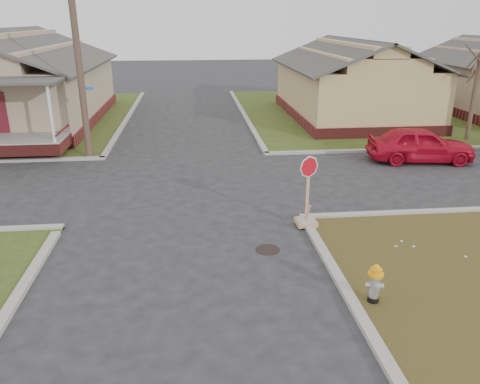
{
  "coord_description": "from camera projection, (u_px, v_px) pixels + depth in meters",
  "views": [
    {
      "loc": [
        0.34,
        -11.42,
        5.74
      ],
      "look_at": [
        1.62,
        1.0,
        1.1
      ],
      "focal_mm": 35.0,
      "sensor_mm": 36.0,
      "label": 1
    }
  ],
  "objects": [
    {
      "name": "corner_house",
      "position": [
        7.0,
        84.0,
        26.41
      ],
      "size": [
        10.1,
        15.5,
        5.3
      ],
      "color": "maroon",
      "rests_on": "ground"
    },
    {
      "name": "red_sedan",
      "position": [
        420.0,
        144.0,
        19.76
      ],
      "size": [
        4.53,
        2.29,
        1.48
      ],
      "primitive_type": "imported",
      "rotation": [
        0.0,
        0.0,
        1.44
      ],
      "color": "red",
      "rests_on": "ground"
    },
    {
      "name": "utility_pole",
      "position": [
        77.0,
        47.0,
        18.88
      ],
      "size": [
        1.8,
        0.28,
        9.0
      ],
      "color": "#49342A",
      "rests_on": "ground"
    },
    {
      "name": "ground",
      "position": [
        184.0,
        245.0,
        12.61
      ],
      "size": [
        120.0,
        120.0,
        0.0
      ],
      "primitive_type": "plane",
      "color": "#262729",
      "rests_on": "ground"
    },
    {
      "name": "curbs",
      "position": [
        185.0,
        184.0,
        17.27
      ],
      "size": [
        80.0,
        40.0,
        0.12
      ],
      "primitive_type": null,
      "color": "#ACA59B",
      "rests_on": "ground"
    },
    {
      "name": "side_house_yellow",
      "position": [
        352.0,
        81.0,
        28.19
      ],
      "size": [
        7.6,
        11.6,
        4.7
      ],
      "color": "maroon",
      "rests_on": "ground"
    },
    {
      "name": "fire_hydrant",
      "position": [
        375.0,
        281.0,
        9.86
      ],
      "size": [
        0.33,
        0.33,
        0.88
      ],
      "rotation": [
        0.0,
        0.0,
        -0.31
      ],
      "color": "black",
      "rests_on": "ground"
    },
    {
      "name": "manhole",
      "position": [
        268.0,
        250.0,
        12.36
      ],
      "size": [
        0.64,
        0.64,
        0.01
      ],
      "primitive_type": "cylinder",
      "color": "black",
      "rests_on": "ground"
    },
    {
      "name": "tree_mid_right",
      "position": [
        474.0,
        97.0,
        22.72
      ],
      "size": [
        0.22,
        0.22,
        4.2
      ],
      "primitive_type": "cylinder",
      "color": "#49342A",
      "rests_on": "verge_far_right"
    },
    {
      "name": "stop_sign",
      "position": [
        307.0,
        210.0,
        13.6
      ],
      "size": [
        0.6,
        0.58,
        2.1
      ],
      "rotation": [
        0.0,
        0.0,
        0.05
      ],
      "color": "tan",
      "rests_on": "ground"
    }
  ]
}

